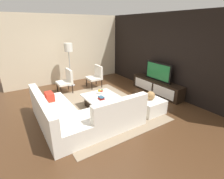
% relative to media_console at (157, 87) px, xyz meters
% --- Properties ---
extents(ground_plane, '(14.00, 14.00, 0.00)m').
position_rel_media_console_xyz_m(ground_plane, '(0.00, -2.40, -0.25)').
color(ground_plane, '#4C301C').
extents(feature_wall_back, '(6.40, 0.12, 2.80)m').
position_rel_media_console_xyz_m(feature_wall_back, '(0.00, 0.30, 1.15)').
color(feature_wall_back, black).
rests_on(feature_wall_back, ground).
extents(side_wall_left, '(0.12, 5.20, 2.80)m').
position_rel_media_console_xyz_m(side_wall_left, '(-3.20, -2.20, 1.15)').
color(side_wall_left, beige).
rests_on(side_wall_left, ground).
extents(area_rug, '(3.44, 2.78, 0.01)m').
position_rel_media_console_xyz_m(area_rug, '(-0.10, -2.40, -0.24)').
color(area_rug, gray).
rests_on(area_rug, ground).
extents(media_console, '(2.12, 0.44, 0.50)m').
position_rel_media_console_xyz_m(media_console, '(0.00, 0.00, 0.00)').
color(media_console, black).
rests_on(media_console, ground).
extents(television, '(1.14, 0.06, 0.65)m').
position_rel_media_console_xyz_m(television, '(0.00, 0.00, 0.58)').
color(television, black).
rests_on(television, media_console).
extents(sectional_couch, '(2.31, 2.32, 0.85)m').
position_rel_media_console_xyz_m(sectional_couch, '(0.50, -3.27, 0.04)').
color(sectional_couch, white).
rests_on(sectional_couch, ground).
extents(coffee_table, '(0.97, 0.97, 0.38)m').
position_rel_media_console_xyz_m(coffee_table, '(-0.10, -2.30, -0.05)').
color(coffee_table, black).
rests_on(coffee_table, ground).
extents(accent_chair_near, '(0.56, 0.51, 0.87)m').
position_rel_media_console_xyz_m(accent_chair_near, '(-1.91, -2.74, 0.24)').
color(accent_chair_near, black).
rests_on(accent_chair_near, ground).
extents(floor_lamp, '(0.32, 0.32, 1.73)m').
position_rel_media_console_xyz_m(floor_lamp, '(-2.55, -2.35, 1.22)').
color(floor_lamp, '#A5A5AA').
rests_on(floor_lamp, ground).
extents(ottoman, '(0.70, 0.70, 0.40)m').
position_rel_media_console_xyz_m(ottoman, '(0.93, -1.27, -0.05)').
color(ottoman, white).
rests_on(ottoman, ground).
extents(fruit_bowl, '(0.28, 0.28, 0.13)m').
position_rel_media_console_xyz_m(fruit_bowl, '(-0.28, -2.20, 0.18)').
color(fruit_bowl, silver).
rests_on(fruit_bowl, coffee_table).
extents(accent_chair_far, '(0.57, 0.52, 0.87)m').
position_rel_media_console_xyz_m(accent_chair_far, '(-1.85, -1.54, 0.24)').
color(accent_chair_far, black).
rests_on(accent_chair_far, ground).
extents(decorative_ball, '(0.25, 0.25, 0.25)m').
position_rel_media_console_xyz_m(decorative_ball, '(0.93, -1.27, 0.27)').
color(decorative_ball, '#AD8451').
rests_on(decorative_ball, ottoman).
extents(book_stack, '(0.19, 0.14, 0.08)m').
position_rel_media_console_xyz_m(book_stack, '(0.12, -2.41, 0.17)').
color(book_stack, maroon).
rests_on(book_stack, coffee_table).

